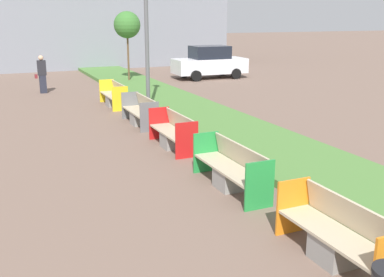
# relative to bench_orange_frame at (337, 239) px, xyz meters

# --- Properties ---
(planter_grass_strip) EXTENTS (2.80, 120.00, 0.18)m
(planter_grass_strip) POSITION_rel_bench_orange_frame_xyz_m (2.26, 5.11, -0.28)
(planter_grass_strip) COLOR #4C7A38
(planter_grass_strip) RESTS_ON ground
(bench_orange_frame) EXTENTS (0.65, 2.09, 0.94)m
(bench_orange_frame) POSITION_rel_bench_orange_frame_xyz_m (0.00, 0.00, 0.00)
(bench_orange_frame) COLOR gray
(bench_orange_frame) RESTS_ON ground
(bench_green_frame) EXTENTS (0.65, 2.35, 0.94)m
(bench_green_frame) POSITION_rel_bench_orange_frame_xyz_m (0.00, 3.21, 0.01)
(bench_green_frame) COLOR gray
(bench_green_frame) RESTS_ON ground
(bench_red_frame) EXTENTS (0.65, 2.11, 0.94)m
(bench_red_frame) POSITION_rel_bench_orange_frame_xyz_m (0.00, 6.51, 0.00)
(bench_red_frame) COLOR gray
(bench_red_frame) RESTS_ON ground
(bench_grey_frame) EXTENTS (0.65, 2.16, 0.94)m
(bench_grey_frame) POSITION_rel_bench_orange_frame_xyz_m (0.00, 9.49, 0.00)
(bench_grey_frame) COLOR gray
(bench_grey_frame) RESTS_ON ground
(bench_yellow_frame) EXTENTS (0.65, 2.19, 0.94)m
(bench_yellow_frame) POSITION_rel_bench_orange_frame_xyz_m (0.00, 12.99, 0.00)
(bench_yellow_frame) COLOR gray
(bench_yellow_frame) RESTS_ON ground
(street_lamp_post) EXTENTS (0.24, 0.44, 7.23)m
(street_lamp_post) POSITION_rel_bench_orange_frame_xyz_m (0.61, 10.48, 3.63)
(street_lamp_post) COLOR #56595B
(street_lamp_post) RESTS_ON ground
(sapling_tree_far) EXTENTS (1.39, 1.39, 3.76)m
(sapling_tree_far) POSITION_rel_bench_orange_frame_xyz_m (2.32, 18.92, 2.68)
(sapling_tree_far) COLOR brown
(sapling_tree_far) RESTS_ON ground
(pedestrian_walking) EXTENTS (0.53, 0.24, 1.76)m
(pedestrian_walking) POSITION_rel_bench_orange_frame_xyz_m (-2.27, 17.44, 0.53)
(pedestrian_walking) COLOR #232633
(pedestrian_walking) RESTS_ON ground
(parked_car_distant) EXTENTS (4.25, 2.00, 1.86)m
(parked_car_distant) POSITION_rel_bench_orange_frame_xyz_m (7.20, 19.04, 0.55)
(parked_car_distant) COLOR silver
(parked_car_distant) RESTS_ON ground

